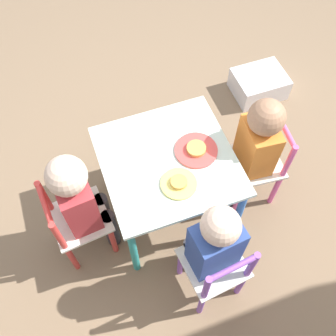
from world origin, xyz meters
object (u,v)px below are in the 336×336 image
at_px(child_back, 212,243).
at_px(storage_bin, 259,84).
at_px(child_right, 81,199).
at_px(chair_purple, 215,269).
at_px(plate_left, 196,150).
at_px(chair_pink, 258,164).
at_px(child_left, 254,145).
at_px(plate_back, 179,183).
at_px(kids_table, 168,168).
at_px(chair_red, 76,222).

relative_size(child_back, storage_bin, 2.27).
xyz_separation_m(child_back, child_right, (0.46, -0.38, 0.02)).
distance_m(chair_purple, plate_left, 0.54).
bearing_deg(child_back, chair_pink, -145.58).
xyz_separation_m(child_left, plate_back, (0.42, 0.10, 0.05)).
relative_size(kids_table, child_left, 0.80).
relative_size(kids_table, storage_bin, 1.83).
relative_size(chair_purple, plate_left, 2.72).
height_order(chair_purple, plate_back, chair_purple).
xyz_separation_m(chair_red, child_back, (-0.52, 0.37, 0.18)).
relative_size(child_left, child_right, 0.99).
bearing_deg(chair_red, kids_table, -90.00).
distance_m(kids_table, chair_red, 0.51).
relative_size(plate_left, storage_bin, 0.61).
xyz_separation_m(child_left, child_back, (0.38, 0.38, -0.01)).
xyz_separation_m(child_back, plate_left, (-0.09, -0.42, 0.06)).
relative_size(chair_pink, child_back, 0.73).
bearing_deg(chair_purple, plate_left, -106.23).
xyz_separation_m(child_left, child_right, (0.84, -0.00, 0.01)).
bearing_deg(plate_back, plate_left, -135.00).
xyz_separation_m(kids_table, storage_bin, (-0.86, -0.61, -0.35)).
distance_m(kids_table, chair_purple, 0.51).
bearing_deg(child_back, child_right, -45.10).
relative_size(plate_back, storage_bin, 0.49).
xyz_separation_m(chair_pink, plate_left, (0.34, -0.05, 0.24)).
height_order(chair_red, child_right, child_right).
bearing_deg(child_right, child_back, -134.71).
distance_m(kids_table, plate_left, 0.16).
distance_m(chair_red, child_back, 0.67).
height_order(chair_pink, child_back, child_back).
xyz_separation_m(child_left, storage_bin, (-0.44, -0.65, -0.38)).
bearing_deg(chair_pink, plate_back, -73.79).
distance_m(chair_pink, child_back, 0.60).
height_order(chair_red, plate_back, chair_red).
bearing_deg(storage_bin, chair_purple, 53.31).
xyz_separation_m(chair_red, plate_back, (-0.48, 0.09, 0.24)).
xyz_separation_m(child_back, plate_back, (0.04, -0.28, 0.06)).
bearing_deg(plate_left, chair_pink, 172.16).
xyz_separation_m(child_right, plate_back, (-0.42, 0.10, 0.04)).
height_order(kids_table, child_right, child_right).
bearing_deg(chair_purple, chair_red, -45.20).
bearing_deg(child_left, plate_back, -71.51).
bearing_deg(plate_left, kids_table, -0.00).
bearing_deg(kids_table, plate_back, 90.00).
distance_m(chair_red, plate_back, 0.54).
relative_size(chair_red, plate_back, 3.36).
xyz_separation_m(plate_left, storage_bin, (-0.72, -0.61, -0.43)).
bearing_deg(kids_table, child_left, 174.38).
bearing_deg(chair_red, plate_back, -106.21).
bearing_deg(plate_left, child_left, 171.69).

